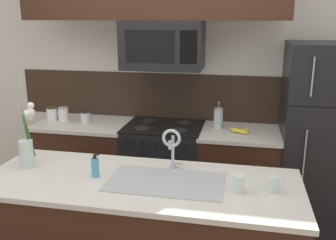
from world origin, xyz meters
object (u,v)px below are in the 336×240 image
refrigerator (328,140)px  flower_vase (27,147)px  microwave (163,45)px  spare_glass (273,184)px  dish_soap_bottle (95,167)px  sink_faucet (172,143)px  banana_bunch (240,131)px  drinking_glass (238,184)px  stove_range (164,169)px  storage_jar_short (86,117)px  storage_jar_tall (52,114)px  storage_jar_medium (63,114)px  french_press (218,118)px

refrigerator → flower_vase: (-2.27, -1.20, 0.19)m
microwave → refrigerator: (1.53, 0.04, -0.83)m
spare_glass → dish_soap_bottle: bearing=-179.5°
microwave → refrigerator: 1.74m
sink_faucet → spare_glass: (0.68, -0.21, -0.15)m
banana_bunch → drinking_glass: drinking_glass is taller
flower_vase → stove_range: bearing=57.8°
refrigerator → storage_jar_short: size_ratio=14.87×
spare_glass → storage_jar_tall: bearing=149.8°
storage_jar_short → drinking_glass: bearing=-39.4°
spare_glass → flower_vase: bearing=177.8°
storage_jar_tall → banana_bunch: size_ratio=0.74×
banana_bunch → dish_soap_bottle: 1.52m
storage_jar_short → drinking_glass: storage_jar_short is taller
stove_range → storage_jar_medium: 1.19m
stove_range → storage_jar_tall: size_ratio=6.60×
microwave → storage_jar_medium: size_ratio=5.29×
microwave → banana_bunch: microwave is taller
refrigerator → storage_jar_medium: bearing=-179.8°
stove_range → flower_vase: size_ratio=2.00×
refrigerator → drinking_glass: refrigerator is taller
refrigerator → drinking_glass: (-0.78, -1.31, 0.09)m
french_press → storage_jar_short: bearing=-177.1°
refrigerator → flower_vase: size_ratio=3.75×
french_press → drinking_glass: (0.23, -1.35, -0.04)m
storage_jar_tall → storage_jar_short: bearing=-2.4°
stove_range → storage_jar_tall: storage_jar_tall is taller
banana_bunch → flower_vase: (-1.48, -1.12, 0.13)m
dish_soap_bottle → drinking_glass: dish_soap_bottle is taller
drinking_glass → sink_faucet: bearing=151.3°
microwave → storage_jar_tall: microwave is taller
spare_glass → microwave: bearing=128.1°
drinking_glass → dish_soap_bottle: bearing=177.6°
flower_vase → refrigerator: bearing=27.8°
refrigerator → spare_glass: size_ratio=17.03×
storage_jar_tall → refrigerator: bearing=0.2°
microwave → refrigerator: size_ratio=0.43×
flower_vase → banana_bunch: bearing=37.1°
storage_jar_short → sink_faucet: bearing=-43.1°
drinking_glass → refrigerator: bearing=59.4°
sink_faucet → french_press: bearing=77.6°
microwave → dish_soap_bottle: microwave is taller
storage_jar_medium → microwave: bearing=-1.8°
storage_jar_medium → spare_glass: bearing=-31.8°
drinking_glass → flower_vase: 1.50m
storage_jar_tall → banana_bunch: storage_jar_tall is taller
drinking_glass → microwave: bearing=120.6°
banana_bunch → storage_jar_tall: bearing=178.0°
storage_jar_tall → microwave: bearing=-1.4°
refrigerator → french_press: bearing=177.7°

